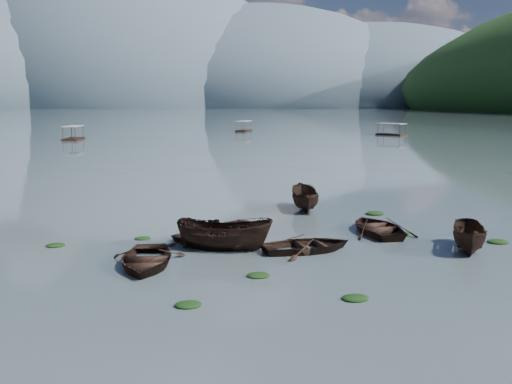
{
  "coord_description": "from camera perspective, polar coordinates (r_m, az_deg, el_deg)",
  "views": [
    {
      "loc": [
        -5.1,
        -20.98,
        7.27
      ],
      "look_at": [
        0.0,
        12.0,
        2.0
      ],
      "focal_mm": 40.0,
      "sensor_mm": 36.0,
      "label": 1
    }
  ],
  "objects": [
    {
      "name": "rowboat_3",
      "position": [
        32.93,
        12.04,
        -3.98
      ],
      "size": [
        3.62,
        4.99,
        1.02
      ],
      "primitive_type": "imported",
      "rotation": [
        0.0,
        0.0,
        3.17
      ],
      "color": "black",
      "rests_on": "ground"
    },
    {
      "name": "rowboat_8",
      "position": [
        39.06,
        4.85,
        -1.79
      ],
      "size": [
        2.3,
        4.8,
        1.78
      ],
      "primitive_type": "imported",
      "rotation": [
        0.0,
        0.0,
        3.02
      ],
      "color": "black",
      "rests_on": "ground"
    },
    {
      "name": "rowboat_0",
      "position": [
        26.25,
        -10.97,
        -7.27
      ],
      "size": [
        3.8,
        5.08,
        1.0
      ],
      "primitive_type": "imported",
      "rotation": [
        0.0,
        0.0,
        -0.07
      ],
      "color": "black",
      "rests_on": "ground"
    },
    {
      "name": "weed_clump_5",
      "position": [
        30.97,
        -19.42,
        -5.12
      ],
      "size": [
        0.97,
        0.79,
        0.21
      ],
      "primitive_type": "ellipsoid",
      "color": "black",
      "rests_on": "ground"
    },
    {
      "name": "rowboat_7",
      "position": [
        31.57,
        -3.47,
        -4.36
      ],
      "size": [
        5.89,
        5.87,
        1.01
      ],
      "primitive_type": "imported",
      "rotation": [
        0.0,
        0.0,
        5.49
      ],
      "color": "black",
      "rests_on": "ground"
    },
    {
      "name": "pontoon_centre",
      "position": [
        144.06,
        -1.22,
        6.07
      ],
      "size": [
        5.14,
        7.13,
        2.52
      ],
      "primitive_type": null,
      "rotation": [
        0.0,
        0.0,
        -0.41
      ],
      "color": "black",
      "rests_on": "ground"
    },
    {
      "name": "rowboat_4",
      "position": [
        28.42,
        5.15,
        -5.88
      ],
      "size": [
        5.04,
        3.96,
        0.95
      ],
      "primitive_type": "imported",
      "rotation": [
        0.0,
        0.0,
        1.73
      ],
      "color": "black",
      "rests_on": "ground"
    },
    {
      "name": "weed_clump_4",
      "position": [
        32.48,
        23.04,
        -4.69
      ],
      "size": [
        1.13,
        0.9,
        0.23
      ],
      "primitive_type": "ellipsoid",
      "color": "black",
      "rests_on": "ground"
    },
    {
      "name": "weed_clump_7",
      "position": [
        38.13,
        11.81,
        -2.21
      ],
      "size": [
        1.23,
        0.99,
        0.27
      ],
      "primitive_type": "ellipsoid",
      "color": "black",
      "rests_on": "ground"
    },
    {
      "name": "haze_mtn_b",
      "position": [
        922.65,
        -12.33,
        8.31
      ],
      "size": [
        520.0,
        520.0,
        340.0
      ],
      "primitive_type": "ellipsoid",
      "color": "#475666",
      "rests_on": "ground"
    },
    {
      "name": "rowboat_5",
      "position": [
        30.31,
        20.53,
        -5.48
      ],
      "size": [
        3.22,
        4.44,
        1.61
      ],
      "primitive_type": "imported",
      "rotation": [
        0.0,
        0.0,
        -0.45
      ],
      "color": "black",
      "rests_on": "ground"
    },
    {
      "name": "pontoon_right",
      "position": [
        130.47,
        13.38,
        5.53
      ],
      "size": [
        5.87,
        7.06,
        2.53
      ],
      "primitive_type": null,
      "rotation": [
        0.0,
        0.0,
        0.57
      ],
      "color": "black",
      "rests_on": "ground"
    },
    {
      "name": "rowboat_2",
      "position": [
        28.45,
        -3.2,
        -5.85
      ],
      "size": [
        5.27,
        3.56,
        1.9
      ],
      "primitive_type": "imported",
      "rotation": [
        0.0,
        0.0,
        1.19
      ],
      "color": "black",
      "rests_on": "ground"
    },
    {
      "name": "weed_clump_0",
      "position": [
        21.09,
        -6.8,
        -11.25
      ],
      "size": [
        0.99,
        0.81,
        0.22
      ],
      "primitive_type": "ellipsoid",
      "color": "black",
      "rests_on": "ground"
    },
    {
      "name": "weed_clump_6",
      "position": [
        31.33,
        -11.27,
        -4.62
      ],
      "size": [
        0.86,
        0.71,
        0.18
      ],
      "primitive_type": "ellipsoid",
      "color": "black",
      "rests_on": "ground"
    },
    {
      "name": "weed_clump_1",
      "position": [
        24.28,
        0.23,
        -8.45
      ],
      "size": [
        0.99,
        0.79,
        0.22
      ],
      "primitive_type": "ellipsoid",
      "color": "black",
      "rests_on": "ground"
    },
    {
      "name": "haze_mtn_d",
      "position": [
        976.7,
        10.77,
        8.39
      ],
      "size": [
        520.0,
        520.0,
        220.0
      ],
      "primitive_type": "ellipsoid",
      "color": "#475666",
      "rests_on": "ground"
    },
    {
      "name": "rowboat_6",
      "position": [
        29.42,
        -5.04,
        -5.37
      ],
      "size": [
        4.92,
        5.06,
        0.86
      ],
      "primitive_type": "imported",
      "rotation": [
        0.0,
        0.0,
        0.7
      ],
      "color": "black",
      "rests_on": "ground"
    },
    {
      "name": "weed_clump_3",
      "position": [
        32.83,
        14.51,
        -4.11
      ],
      "size": [
        0.94,
        0.79,
        0.21
      ],
      "primitive_type": "ellipsoid",
      "color": "black",
      "rests_on": "ground"
    },
    {
      "name": "pontoon_left",
      "position": [
        116.85,
        -17.78,
        4.98
      ],
      "size": [
        3.55,
        7.09,
        2.62
      ],
      "primitive_type": null,
      "rotation": [
        0.0,
        0.0,
        -0.11
      ],
      "color": "black",
      "rests_on": "ground"
    },
    {
      "name": "weed_clump_2",
      "position": [
        21.92,
        9.9,
        -10.53
      ],
      "size": [
        1.03,
        0.82,
        0.22
      ],
      "primitive_type": "ellipsoid",
      "color": "black",
      "rests_on": "ground"
    },
    {
      "name": "haze_mtn_c",
      "position": [
        932.37,
        0.16,
        8.52
      ],
      "size": [
        520.0,
        520.0,
        260.0
      ],
      "primitive_type": "ellipsoid",
      "color": "#475666",
      "rests_on": "ground"
    },
    {
      "name": "ground_plane",
      "position": [
        22.78,
        4.68,
        -9.66
      ],
      "size": [
        2400.0,
        2400.0,
        0.0
      ],
      "primitive_type": "plane",
      "color": "#4C5A5F"
    }
  ]
}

